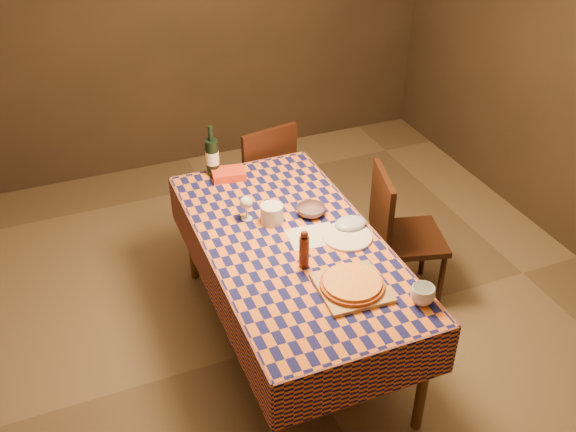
{
  "coord_description": "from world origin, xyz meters",
  "views": [
    {
      "loc": [
        -1.09,
        -2.62,
        2.85
      ],
      "look_at": [
        0.0,
        0.05,
        0.9
      ],
      "focal_mm": 40.0,
      "sensor_mm": 36.0,
      "label": 1
    }
  ],
  "objects_px": {
    "chair_right": "(397,230)",
    "dining_table": "(291,251)",
    "wine_bottle": "(212,156)",
    "white_plate": "(347,237)",
    "pizza": "(352,284)",
    "bowl": "(311,211)",
    "cutting_board": "(352,288)",
    "chair_far": "(262,175)"
  },
  "relations": [
    {
      "from": "wine_bottle",
      "to": "white_plate",
      "type": "height_order",
      "value": "wine_bottle"
    },
    {
      "from": "cutting_board",
      "to": "chair_right",
      "type": "relative_size",
      "value": 0.36
    },
    {
      "from": "pizza",
      "to": "bowl",
      "type": "distance_m",
      "value": 0.69
    },
    {
      "from": "dining_table",
      "to": "wine_bottle",
      "type": "distance_m",
      "value": 0.9
    },
    {
      "from": "white_plate",
      "to": "cutting_board",
      "type": "bearing_deg",
      "value": -113.49
    },
    {
      "from": "dining_table",
      "to": "cutting_board",
      "type": "bearing_deg",
      "value": -76.14
    },
    {
      "from": "chair_far",
      "to": "bowl",
      "type": "bearing_deg",
      "value": -92.02
    },
    {
      "from": "pizza",
      "to": "cutting_board",
      "type": "bearing_deg",
      "value": 97.13
    },
    {
      "from": "bowl",
      "to": "white_plate",
      "type": "xyz_separation_m",
      "value": [
        0.09,
        -0.29,
        -0.02
      ]
    },
    {
      "from": "wine_bottle",
      "to": "chair_right",
      "type": "relative_size",
      "value": 0.36
    },
    {
      "from": "dining_table",
      "to": "bowl",
      "type": "relative_size",
      "value": 11.1
    },
    {
      "from": "white_plate",
      "to": "chair_far",
      "type": "bearing_deg",
      "value": 92.75
    },
    {
      "from": "bowl",
      "to": "white_plate",
      "type": "bearing_deg",
      "value": -72.3
    },
    {
      "from": "white_plate",
      "to": "chair_right",
      "type": "relative_size",
      "value": 0.3
    },
    {
      "from": "wine_bottle",
      "to": "dining_table",
      "type": "bearing_deg",
      "value": -77.57
    },
    {
      "from": "chair_far",
      "to": "chair_right",
      "type": "distance_m",
      "value": 1.11
    },
    {
      "from": "cutting_board",
      "to": "dining_table",
      "type": "bearing_deg",
      "value": 103.86
    },
    {
      "from": "wine_bottle",
      "to": "bowl",
      "type": "bearing_deg",
      "value": -59.47
    },
    {
      "from": "wine_bottle",
      "to": "chair_far",
      "type": "height_order",
      "value": "wine_bottle"
    },
    {
      "from": "cutting_board",
      "to": "chair_far",
      "type": "relative_size",
      "value": 0.36
    },
    {
      "from": "pizza",
      "to": "bowl",
      "type": "relative_size",
      "value": 2.44
    },
    {
      "from": "wine_bottle",
      "to": "white_plate",
      "type": "relative_size",
      "value": 1.22
    },
    {
      "from": "bowl",
      "to": "white_plate",
      "type": "height_order",
      "value": "bowl"
    },
    {
      "from": "chair_far",
      "to": "white_plate",
      "type": "bearing_deg",
      "value": -87.25
    },
    {
      "from": "bowl",
      "to": "wine_bottle",
      "type": "xyz_separation_m",
      "value": [
        -0.39,
        0.66,
        0.1
      ]
    },
    {
      "from": "cutting_board",
      "to": "bowl",
      "type": "height_order",
      "value": "bowl"
    },
    {
      "from": "dining_table",
      "to": "bowl",
      "type": "height_order",
      "value": "bowl"
    },
    {
      "from": "cutting_board",
      "to": "white_plate",
      "type": "distance_m",
      "value": 0.43
    },
    {
      "from": "dining_table",
      "to": "pizza",
      "type": "distance_m",
      "value": 0.52
    },
    {
      "from": "chair_far",
      "to": "chair_right",
      "type": "xyz_separation_m",
      "value": [
        0.55,
        -0.96,
        0.0
      ]
    },
    {
      "from": "cutting_board",
      "to": "wine_bottle",
      "type": "relative_size",
      "value": 0.98
    },
    {
      "from": "cutting_board",
      "to": "chair_far",
      "type": "xyz_separation_m",
      "value": [
        0.11,
        1.62,
        -0.26
      ]
    },
    {
      "from": "dining_table",
      "to": "bowl",
      "type": "xyz_separation_m",
      "value": [
        0.2,
        0.19,
        0.1
      ]
    },
    {
      "from": "dining_table",
      "to": "chair_right",
      "type": "height_order",
      "value": "chair_right"
    },
    {
      "from": "pizza",
      "to": "wine_bottle",
      "type": "height_order",
      "value": "wine_bottle"
    },
    {
      "from": "cutting_board",
      "to": "pizza",
      "type": "distance_m",
      "value": 0.03
    },
    {
      "from": "chair_right",
      "to": "dining_table",
      "type": "bearing_deg",
      "value": -168.28
    },
    {
      "from": "chair_far",
      "to": "wine_bottle",
      "type": "bearing_deg",
      "value": -147.71
    },
    {
      "from": "chair_right",
      "to": "pizza",
      "type": "bearing_deg",
      "value": -135.55
    },
    {
      "from": "wine_bottle",
      "to": "chair_right",
      "type": "xyz_separation_m",
      "value": [
        0.98,
        -0.69,
        -0.37
      ]
    },
    {
      "from": "pizza",
      "to": "chair_far",
      "type": "relative_size",
      "value": 0.44
    },
    {
      "from": "dining_table",
      "to": "chair_far",
      "type": "bearing_deg",
      "value": 78.19
    }
  ]
}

